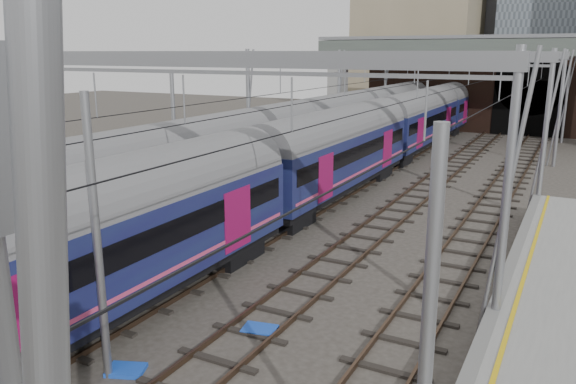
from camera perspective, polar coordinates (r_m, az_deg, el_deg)
The scene contains 8 objects.
tracks at distance 25.19m, azimuth 3.66°, elevation -4.03°, with size 14.40×80.00×0.22m.
overhead_line at distance 30.02m, azimuth 9.05°, elevation 11.48°, with size 16.80×80.00×8.00m.
retaining_wall at distance 59.51m, azimuth 20.00°, elevation 9.85°, with size 28.00×2.75×9.00m.
overbridge at distance 53.78m, azimuth 17.82°, elevation 12.80°, with size 28.00×3.00×9.25m.
train_main at distance 38.34m, azimuth 9.76°, elevation 5.93°, with size 2.89×66.76×4.94m.
train_second at distance 45.69m, azimuth 7.53°, elevation 7.29°, with size 2.89×66.77×4.94m.
equip_cover_a at distance 16.64m, azimuth -2.89°, elevation -13.79°, with size 0.97×0.69×0.11m, color blue.
equip_cover_b at distance 15.34m, azimuth -16.12°, elevation -16.98°, with size 0.92×0.65×0.11m, color blue.
Camera 1 is at (9.72, -6.89, 7.82)m, focal length 35.00 mm.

